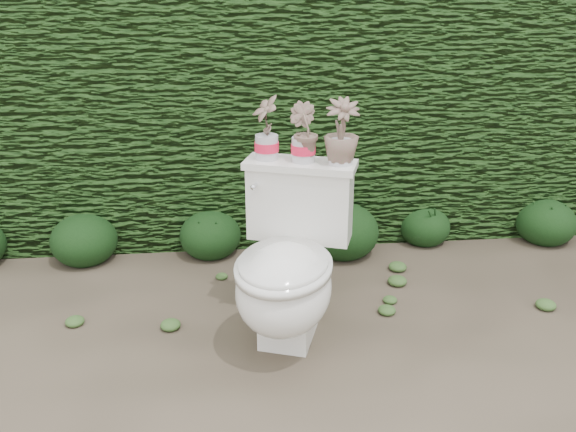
{
  "coord_description": "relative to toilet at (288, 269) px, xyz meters",
  "views": [
    {
      "loc": [
        -0.23,
        -2.24,
        1.58
      ],
      "look_at": [
        0.02,
        0.26,
        0.55
      ],
      "focal_mm": 38.0,
      "sensor_mm": 36.0,
      "label": 1
    }
  ],
  "objects": [
    {
      "name": "potted_plant_right",
      "position": [
        0.25,
        0.17,
        0.56
      ],
      "size": [
        0.16,
        0.16,
        0.27
      ],
      "primitive_type": "imported",
      "rotation": [
        0.0,
        0.0,
        0.01
      ],
      "color": "#25772D",
      "rests_on": "toilet"
    },
    {
      "name": "liriope_clump_3",
      "position": [
        -0.37,
        0.94,
        -0.21
      ],
      "size": [
        0.36,
        0.36,
        0.29
      ],
      "primitive_type": "ellipsoid",
      "color": "#173512",
      "rests_on": "ground"
    },
    {
      "name": "liriope_clump_6",
      "position": [
        1.7,
        0.94,
        -0.21
      ],
      "size": [
        0.36,
        0.36,
        0.29
      ],
      "primitive_type": "ellipsoid",
      "color": "#173512",
      "rests_on": "ground"
    },
    {
      "name": "potted_plant_left",
      "position": [
        -0.07,
        0.28,
        0.56
      ],
      "size": [
        0.14,
        0.17,
        0.27
      ],
      "primitive_type": "imported",
      "rotation": [
        0.0,
        0.0,
        5.1
      ],
      "color": "#25772D",
      "rests_on": "toilet"
    },
    {
      "name": "liriope_clump_5",
      "position": [
        0.94,
        0.99,
        -0.23
      ],
      "size": [
        0.31,
        0.31,
        0.25
      ],
      "primitive_type": "ellipsoid",
      "color": "#173512",
      "rests_on": "ground"
    },
    {
      "name": "ground",
      "position": [
        -0.0,
        -0.12,
        -0.36
      ],
      "size": [
        60.0,
        60.0,
        0.0
      ],
      "primitive_type": "plane",
      "color": "brown",
      "rests_on": "ground"
    },
    {
      "name": "liriope_clump_2",
      "position": [
        -1.09,
        0.93,
        -0.2
      ],
      "size": [
        0.38,
        0.38,
        0.3
      ],
      "primitive_type": "ellipsoid",
      "color": "#173512",
      "rests_on": "ground"
    },
    {
      "name": "toilet",
      "position": [
        0.0,
        0.0,
        0.0
      ],
      "size": [
        0.65,
        0.79,
        0.78
      ],
      "rotation": [
        0.0,
        0.0,
        -0.33
      ],
      "color": "silver",
      "rests_on": "ground"
    },
    {
      "name": "liriope_clump_4",
      "position": [
        0.41,
        0.87,
        -0.19
      ],
      "size": [
        0.42,
        0.42,
        0.34
      ],
      "primitive_type": "ellipsoid",
      "color": "#173512",
      "rests_on": "ground"
    },
    {
      "name": "hedge",
      "position": [
        -0.0,
        1.48,
        0.44
      ],
      "size": [
        8.0,
        1.0,
        1.6
      ],
      "primitive_type": "cube",
      "color": "#29501A",
      "rests_on": "ground"
    },
    {
      "name": "potted_plant_center",
      "position": [
        0.09,
        0.22,
        0.54
      ],
      "size": [
        0.17,
        0.17,
        0.25
      ],
      "primitive_type": "imported",
      "rotation": [
        0.0,
        0.0,
        2.34
      ],
      "color": "#25772D",
      "rests_on": "toilet"
    }
  ]
}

